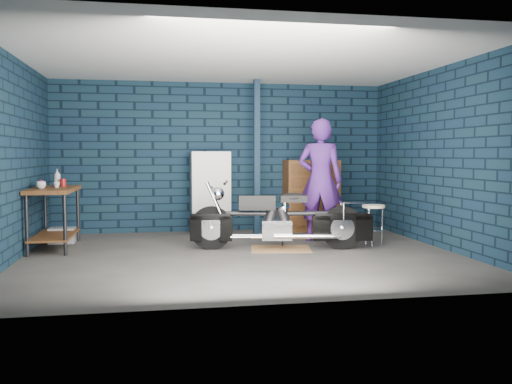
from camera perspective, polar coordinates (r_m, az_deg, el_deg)
The scene contains 16 objects.
ground at distance 7.59m, azimuth -1.38°, elevation -6.67°, with size 6.00×6.00×0.00m, color #494744.
room_walls at distance 8.02m, azimuth -2.02°, elevation 7.56°, with size 6.02×5.01×2.71m.
support_post at distance 9.47m, azimuth 0.08°, elevation 3.67°, with size 0.10×0.10×2.70m, color #112437.
workbench at distance 8.60m, azimuth -20.46°, elevation -2.59°, with size 0.60×1.40×0.91m, color brown.
drip_mat at distance 8.07m, azimuth 2.61°, elevation -6.00°, with size 0.87×0.66×0.01m, color olive.
motorcycle at distance 8.00m, azimuth 2.62°, elevation -2.48°, with size 2.28×0.62×1.01m, color black, non-canonical shape.
person at distance 8.79m, azimuth 6.77°, elevation 1.25°, with size 0.72×0.47×1.97m, color #4B207B.
storage_bin at distance 9.13m, azimuth -19.73°, elevation -4.31°, with size 0.39×0.28×0.25m, color gray.
locker at distance 9.67m, azimuth -4.81°, elevation -0.04°, with size 0.68×0.48×1.45m, color silver.
tool_chest at distance 10.02m, azimuth 5.83°, elevation -0.35°, with size 0.97×0.54×1.30m, color brown.
shop_stool at distance 8.47m, azimuth 12.24°, elevation -3.48°, with size 0.35×0.35×0.63m, color beige, non-canonical shape.
cup_a at distance 8.33m, azimuth -21.70°, elevation 0.67°, with size 0.13×0.13×0.11m, color beige.
cup_b at distance 8.50m, azimuth -20.26°, elevation 0.71°, with size 0.09×0.09×0.09m, color beige.
mug_purple at distance 8.52m, azimuth -21.71°, elevation 0.78°, with size 0.09×0.09×0.12m, color #59175F.
mug_red at distance 8.80m, azimuth -19.65°, elevation 0.93°, with size 0.09×0.09×0.12m, color maroon.
bottle at distance 8.92m, azimuth -20.19°, elevation 1.45°, with size 0.11×0.11×0.27m, color gray.
Camera 1 is at (-1.14, -7.37, 1.40)m, focal length 38.00 mm.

